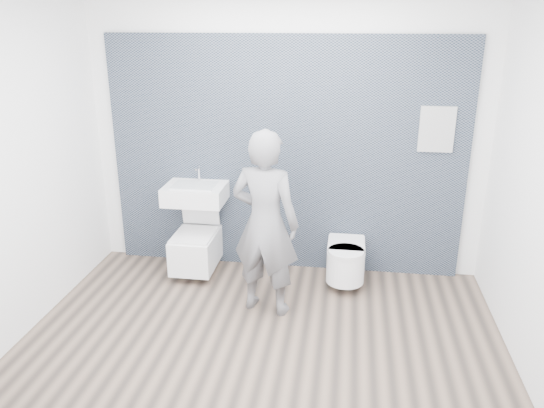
# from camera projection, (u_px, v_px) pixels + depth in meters

# --- Properties ---
(ground) EXTENTS (4.00, 4.00, 0.00)m
(ground) POSITION_uv_depth(u_px,v_px,m) (261.00, 341.00, 4.41)
(ground) COLOR brown
(ground) RESTS_ON ground
(room_shell) EXTENTS (4.00, 4.00, 4.00)m
(room_shell) POSITION_uv_depth(u_px,v_px,m) (260.00, 135.00, 3.83)
(room_shell) COLOR white
(room_shell) RESTS_ON ground
(tile_wall) EXTENTS (3.60, 0.06, 2.40)m
(tile_wall) POSITION_uv_depth(u_px,v_px,m) (284.00, 264.00, 5.78)
(tile_wall) COLOR black
(tile_wall) RESTS_ON ground
(washbasin) EXTENTS (0.61, 0.46, 0.46)m
(washbasin) POSITION_uv_depth(u_px,v_px,m) (195.00, 193.00, 5.37)
(washbasin) COLOR white
(washbasin) RESTS_ON ground
(toilet_square) EXTENTS (0.42, 0.61, 0.81)m
(toilet_square) POSITION_uv_depth(u_px,v_px,m) (196.00, 248.00, 5.50)
(toilet_square) COLOR white
(toilet_square) RESTS_ON ground
(toilet_rounded) EXTENTS (0.37, 0.63, 0.34)m
(toilet_rounded) POSITION_uv_depth(u_px,v_px,m) (346.00, 260.00, 5.28)
(toilet_rounded) COLOR white
(toilet_rounded) RESTS_ON ground
(info_placard) EXTENTS (0.33, 0.03, 0.44)m
(info_placard) POSITION_uv_depth(u_px,v_px,m) (421.00, 275.00, 5.53)
(info_placard) COLOR silver
(info_placard) RESTS_ON ground
(visitor) EXTENTS (0.68, 0.52, 1.68)m
(visitor) POSITION_uv_depth(u_px,v_px,m) (265.00, 224.00, 4.62)
(visitor) COLOR slate
(visitor) RESTS_ON ground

